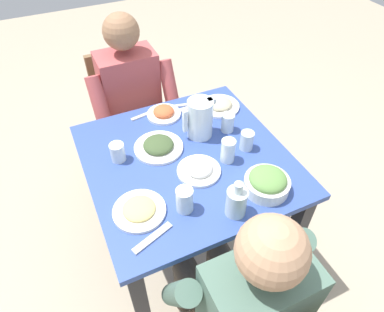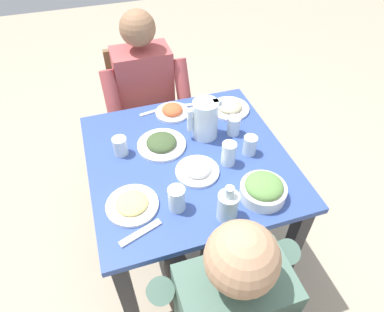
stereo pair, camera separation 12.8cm
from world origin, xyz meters
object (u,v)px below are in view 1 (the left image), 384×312
(salad_bowl, at_px, (267,182))
(plate_fries, at_px, (139,210))
(water_glass_far_right, at_px, (185,200))
(oil_carafe, at_px, (236,203))
(chair_near, at_px, (129,111))
(water_glass_near_right, at_px, (228,151))
(water_pitcher, at_px, (200,118))
(diner_far, at_px, (237,294))
(diner_near, at_px, (136,110))
(plate_beans, at_px, (220,105))
(water_glass_center, at_px, (118,152))
(dining_table, at_px, (187,177))
(plate_yoghurt, at_px, (199,169))
(water_glass_by_pitcher, at_px, (247,141))
(plate_dolmas, at_px, (159,146))
(water_glass_near_left, at_px, (228,123))
(plate_rice_curry, at_px, (164,113))

(salad_bowl, relative_size, plate_fries, 0.90)
(water_glass_far_right, distance_m, oil_carafe, 0.19)
(chair_near, distance_m, water_glass_near_right, 0.96)
(water_pitcher, height_order, water_glass_near_right, water_pitcher)
(water_glass_far_right, bearing_deg, salad_bowl, 171.87)
(chair_near, xyz_separation_m, water_glass_far_right, (0.06, 1.05, 0.32))
(diner_far, xyz_separation_m, water_glass_near_right, (-0.23, -0.50, 0.17))
(chair_near, height_order, diner_near, diner_near)
(plate_beans, distance_m, water_glass_center, 0.61)
(water_pitcher, bearing_deg, diner_near, -68.95)
(water_glass_center, bearing_deg, diner_far, 106.37)
(oil_carafe, bearing_deg, diner_near, -83.62)
(diner_far, distance_m, water_glass_near_right, 0.58)
(dining_table, xyz_separation_m, diner_near, (0.06, -0.59, 0.01))
(diner_near, height_order, oil_carafe, diner_near)
(chair_near, distance_m, plate_beans, 0.70)
(water_pitcher, distance_m, plate_yoghurt, 0.26)
(chair_near, xyz_separation_m, water_glass_by_pitcher, (-0.33, 0.85, 0.31))
(plate_dolmas, bearing_deg, plate_fries, 57.41)
(water_glass_near_right, xyz_separation_m, oil_carafe, (0.11, 0.26, 0.00))
(plate_dolmas, xyz_separation_m, water_glass_near_left, (-0.35, 0.01, 0.03))
(water_pitcher, bearing_deg, water_glass_far_right, 56.97)
(diner_near, xyz_separation_m, diner_far, (0.01, 1.18, 0.00))
(plate_yoghurt, relative_size, plate_beans, 0.92)
(chair_near, relative_size, water_glass_far_right, 8.05)
(diner_far, bearing_deg, water_glass_by_pitcher, -122.72)
(plate_fries, bearing_deg, water_pitcher, -142.23)
(plate_rice_curry, bearing_deg, plate_beans, 168.66)
(plate_yoghurt, distance_m, water_glass_near_right, 0.15)
(water_pitcher, relative_size, salad_bowl, 1.03)
(water_glass_near_right, bearing_deg, chair_near, -76.21)
(water_glass_by_pitcher, bearing_deg, plate_beans, -96.77)
(diner_near, height_order, salad_bowl, diner_near)
(plate_beans, height_order, water_glass_near_right, water_glass_near_right)
(chair_near, distance_m, plate_yoghurt, 0.94)
(water_glass_near_left, xyz_separation_m, water_glass_center, (0.54, -0.02, -0.00))
(plate_yoghurt, bearing_deg, water_glass_near_right, -174.27)
(plate_yoghurt, relative_size, water_glass_near_right, 1.70)
(plate_beans, distance_m, oil_carafe, 0.68)
(water_glass_by_pitcher, xyz_separation_m, water_glass_center, (0.55, -0.17, -0.00))
(oil_carafe, bearing_deg, water_glass_far_right, -29.66)
(plate_fries, distance_m, water_glass_near_left, 0.62)
(plate_yoghurt, distance_m, oil_carafe, 0.25)
(chair_near, xyz_separation_m, plate_yoghurt, (-0.07, 0.90, 0.28))
(plate_fries, bearing_deg, salad_bowl, 168.04)
(plate_rice_curry, bearing_deg, water_pitcher, 116.07)
(salad_bowl, bearing_deg, diner_far, 44.96)
(plate_rice_curry, relative_size, plate_beans, 0.84)
(plate_fries, bearing_deg, dining_table, -145.97)
(water_glass_near_left, xyz_separation_m, water_glass_far_right, (0.38, 0.35, 0.01))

